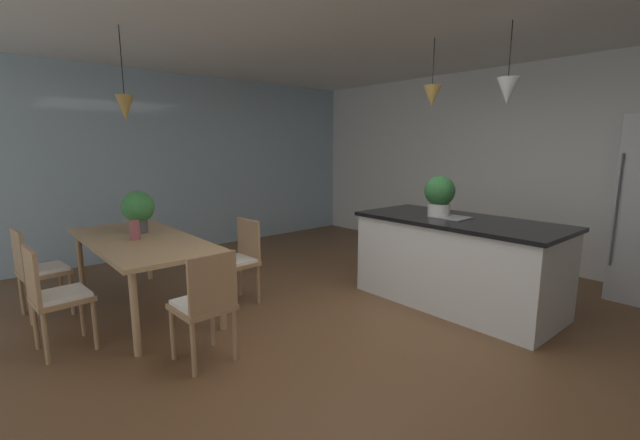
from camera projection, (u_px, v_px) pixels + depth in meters
The scene contains 15 objects.
ground_plane at pixel (374, 338), 3.61m from camera, with size 10.00×8.40×0.04m, color brown.
wall_back_kitchen at pixel (544, 167), 5.46m from camera, with size 10.00×0.12×2.70m, color white.
window_wall_left_glazing at pixel (179, 164), 6.40m from camera, with size 0.06×8.40×2.70m, color #9EB7C6.
dining_table at pixel (141, 245), 4.10m from camera, with size 2.06×0.90×0.73m.
chair_kitchen_end at pixel (205, 303), 3.09m from camera, with size 0.42×0.42×0.87m.
chair_near_right at pixel (54, 295), 3.26m from camera, with size 0.43×0.43×0.87m.
chair_near_left at pixel (37, 269), 3.95m from camera, with size 0.44×0.44×0.87m.
chair_far_right at pixel (239, 258), 4.32m from camera, with size 0.42×0.42×0.87m.
kitchen_island at pixel (457, 261), 4.28m from camera, with size 2.03×0.95×0.91m.
pendant_over_table at pixel (125, 108), 3.86m from camera, with size 0.16×0.16×0.85m.
pendant_over_island_main at pixel (432, 96), 4.28m from camera, with size 0.18×0.18×0.67m.
pendant_over_island_aux at pixel (507, 91), 3.69m from camera, with size 0.19×0.19×0.70m.
potted_plant_on_island at pixel (440, 194), 4.34m from camera, with size 0.32×0.32×0.42m.
potted_plant_on_table at pixel (138, 209), 4.32m from camera, with size 0.33×0.33×0.44m.
vase_on_dining_table at pixel (135, 230), 4.02m from camera, with size 0.09×0.09×0.19m.
Camera 1 is at (2.25, -2.55, 1.62)m, focal length 23.34 mm.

